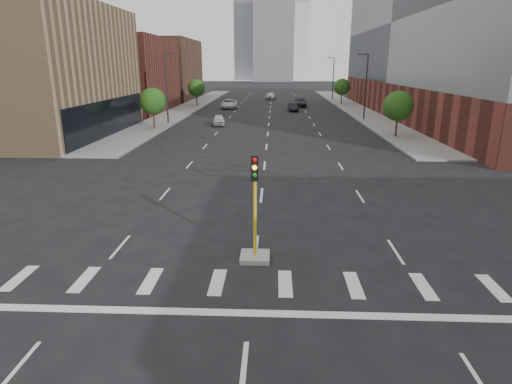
# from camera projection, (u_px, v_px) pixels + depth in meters

# --- Properties ---
(sidewalk_left_far) EXTENTS (5.00, 92.00, 0.15)m
(sidewalk_left_far) POSITION_uv_depth(u_px,v_px,m) (191.00, 106.00, 80.42)
(sidewalk_left_far) COLOR gray
(sidewalk_left_far) RESTS_ON ground
(sidewalk_right_far) EXTENTS (5.00, 92.00, 0.15)m
(sidewalk_right_far) POSITION_uv_depth(u_px,v_px,m) (351.00, 107.00, 79.20)
(sidewalk_right_far) COLOR gray
(sidewalk_right_far) RESTS_ON ground
(building_left_mid) EXTENTS (20.00, 24.00, 14.00)m
(building_left_mid) POSITION_uv_depth(u_px,v_px,m) (15.00, 71.00, 46.40)
(building_left_mid) COLOR #9B7B58
(building_left_mid) RESTS_ON ground
(building_left_far_a) EXTENTS (20.00, 22.00, 12.00)m
(building_left_far_a) POSITION_uv_depth(u_px,v_px,m) (106.00, 75.00, 71.57)
(building_left_far_a) COLOR brown
(building_left_far_a) RESTS_ON ground
(building_left_far_b) EXTENTS (20.00, 24.00, 13.00)m
(building_left_far_b) POSITION_uv_depth(u_px,v_px,m) (150.00, 70.00, 96.30)
(building_left_far_b) COLOR brown
(building_left_far_b) RESTS_ON ground
(building_right_main) EXTENTS (24.00, 70.00, 22.00)m
(building_right_main) POSITION_uv_depth(u_px,v_px,m) (473.00, 40.00, 62.08)
(building_right_main) COLOR brown
(building_right_main) RESTS_ON ground
(tower_left) EXTENTS (22.00, 22.00, 70.00)m
(tower_left) POSITION_uv_depth(u_px,v_px,m) (258.00, 6.00, 209.81)
(tower_left) COLOR #B2B7BC
(tower_left) RESTS_ON ground
(tower_right) EXTENTS (20.00, 20.00, 80.00)m
(tower_right) POSITION_uv_depth(u_px,v_px,m) (292.00, 5.00, 245.92)
(tower_right) COLOR #B2B7BC
(tower_right) RESTS_ON ground
(tower_mid) EXTENTS (18.00, 18.00, 44.00)m
(tower_mid) POSITION_uv_depth(u_px,v_px,m) (274.00, 31.00, 194.08)
(tower_mid) COLOR slate
(tower_mid) RESTS_ON ground
(median_traffic_signal) EXTENTS (1.20, 1.20, 4.40)m
(median_traffic_signal) POSITION_uv_depth(u_px,v_px,m) (255.00, 238.00, 17.32)
(median_traffic_signal) COLOR #999993
(median_traffic_signal) RESTS_ON ground
(streetlight_right_a) EXTENTS (1.60, 0.22, 9.07)m
(streetlight_right_a) POSITION_uv_depth(u_px,v_px,m) (365.00, 84.00, 59.67)
(streetlight_right_a) COLOR #2D2D30
(streetlight_right_a) RESTS_ON ground
(streetlight_right_b) EXTENTS (1.60, 0.22, 9.07)m
(streetlight_right_b) POSITION_uv_depth(u_px,v_px,m) (333.00, 77.00, 93.16)
(streetlight_right_b) COLOR #2D2D30
(streetlight_right_b) RESTS_ON ground
(streetlight_left) EXTENTS (1.60, 0.22, 9.07)m
(streetlight_left) POSITION_uv_depth(u_px,v_px,m) (167.00, 86.00, 55.97)
(streetlight_left) COLOR #2D2D30
(streetlight_left) RESTS_ON ground
(tree_left_near) EXTENTS (3.20, 3.20, 4.85)m
(tree_left_near) POSITION_uv_depth(u_px,v_px,m) (153.00, 101.00, 51.67)
(tree_left_near) COLOR #382619
(tree_left_near) RESTS_ON ground
(tree_left_far) EXTENTS (3.20, 3.20, 4.85)m
(tree_left_far) POSITION_uv_depth(u_px,v_px,m) (196.00, 88.00, 80.38)
(tree_left_far) COLOR #382619
(tree_left_far) RESTS_ON ground
(tree_right_near) EXTENTS (3.20, 3.20, 4.85)m
(tree_right_near) POSITION_uv_depth(u_px,v_px,m) (398.00, 106.00, 45.75)
(tree_right_near) COLOR #382619
(tree_right_near) RESTS_ON ground
(tree_right_far) EXTENTS (3.20, 3.20, 4.85)m
(tree_right_far) POSITION_uv_depth(u_px,v_px,m) (342.00, 87.00, 84.03)
(tree_right_far) COLOR #382619
(tree_right_far) RESTS_ON ground
(car_near_left) EXTENTS (2.12, 4.20, 1.37)m
(car_near_left) POSITION_uv_depth(u_px,v_px,m) (219.00, 120.00, 55.84)
(car_near_left) COLOR #BDBCC1
(car_near_left) RESTS_ON ground
(car_mid_right) EXTENTS (1.78, 4.42, 1.43)m
(car_mid_right) POSITION_uv_depth(u_px,v_px,m) (293.00, 107.00, 72.58)
(car_mid_right) COLOR black
(car_mid_right) RESTS_ON ground
(car_far_left) EXTENTS (2.94, 6.01, 1.65)m
(car_far_left) POSITION_uv_depth(u_px,v_px,m) (229.00, 104.00, 77.02)
(car_far_left) COLOR silver
(car_far_left) RESTS_ON ground
(car_deep_right) EXTENTS (2.79, 5.89, 1.66)m
(car_deep_right) POSITION_uv_depth(u_px,v_px,m) (300.00, 102.00, 79.91)
(car_deep_right) COLOR black
(car_deep_right) RESTS_ON ground
(car_distant) EXTENTS (2.39, 4.95, 1.63)m
(car_distant) POSITION_uv_depth(u_px,v_px,m) (270.00, 96.00, 96.60)
(car_distant) COLOR silver
(car_distant) RESTS_ON ground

